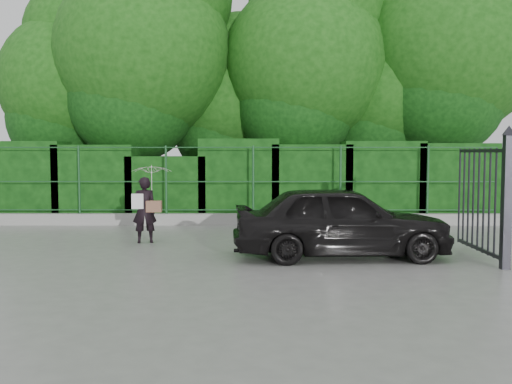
{
  "coord_description": "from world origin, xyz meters",
  "views": [
    {
      "loc": [
        0.53,
        -10.5,
        1.92
      ],
      "look_at": [
        0.48,
        1.3,
        1.1
      ],
      "focal_mm": 40.0,
      "sensor_mm": 36.0,
      "label": 1
    }
  ],
  "objects": [
    {
      "name": "kerb",
      "position": [
        0.0,
        4.5,
        0.15
      ],
      "size": [
        14.0,
        0.25,
        0.3
      ],
      "primitive_type": "cube",
      "color": "#9E9E99",
      "rests_on": "ground"
    },
    {
      "name": "woman",
      "position": [
        -1.78,
        1.57,
        1.1
      ],
      "size": [
        0.86,
        0.86,
        1.66
      ],
      "color": "black",
      "rests_on": "ground"
    },
    {
      "name": "trees",
      "position": [
        1.14,
        7.74,
        4.62
      ],
      "size": [
        17.1,
        6.15,
        8.08
      ],
      "color": "black",
      "rests_on": "ground"
    },
    {
      "name": "car",
      "position": [
        2.04,
        -0.14,
        0.67
      ],
      "size": [
        4.02,
        1.79,
        1.34
      ],
      "primitive_type": "imported",
      "rotation": [
        0.0,
        0.0,
        1.62
      ],
      "color": "black",
      "rests_on": "ground"
    },
    {
      "name": "fence",
      "position": [
        0.22,
        4.5,
        1.2
      ],
      "size": [
        14.13,
        0.06,
        1.8
      ],
      "color": "#1C4B25",
      "rests_on": "kerb"
    },
    {
      "name": "gate",
      "position": [
        4.6,
        -0.72,
        1.19
      ],
      "size": [
        0.22,
        2.33,
        2.36
      ],
      "color": "black",
      "rests_on": "ground"
    },
    {
      "name": "hedge",
      "position": [
        0.05,
        5.5,
        1.08
      ],
      "size": [
        14.2,
        1.2,
        2.29
      ],
      "color": "black",
      "rests_on": "ground"
    },
    {
      "name": "ground",
      "position": [
        0.0,
        0.0,
        0.0
      ],
      "size": [
        80.0,
        80.0,
        0.0
      ],
      "primitive_type": "plane",
      "color": "gray"
    }
  ]
}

